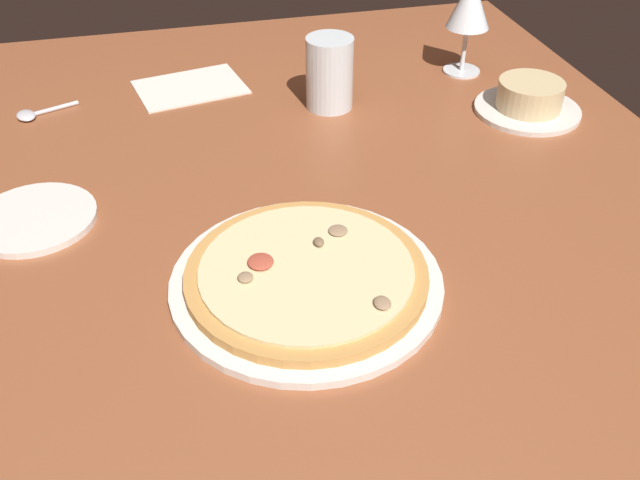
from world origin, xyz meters
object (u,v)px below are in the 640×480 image
object	(u,v)px
pizza_main	(306,277)
paper_menu	(190,87)
wine_glass_far	(470,5)
side_plate	(34,219)
spoon	(33,114)
water_glass	(329,76)
ramekin_on_saucer	(529,100)

from	to	relation	value
pizza_main	paper_menu	xyz separation A→B (cm)	(-54.46, -7.64, -1.05)
wine_glass_far	paper_menu	bearing A→B (deg)	-96.07
side_plate	spoon	bearing A→B (deg)	-175.78
water_glass	spoon	distance (cm)	47.24
ramekin_on_saucer	spoon	distance (cm)	78.52
pizza_main	spoon	size ratio (longest dim) A/B	3.08
wine_glass_far	paper_menu	xyz separation A→B (cm)	(-5.04, -47.36, -11.74)
water_glass	side_plate	distance (cm)	49.54
wine_glass_far	water_glass	distance (cm)	27.89
paper_menu	spoon	distance (cm)	25.47
ramekin_on_saucer	water_glass	distance (cm)	31.83
ramekin_on_saucer	spoon	size ratio (longest dim) A/B	1.68
pizza_main	side_plate	distance (cm)	36.64
paper_menu	spoon	world-z (taller)	spoon
water_glass	paper_menu	xyz separation A→B (cm)	(-12.25, -21.27, -5.02)
ramekin_on_saucer	water_glass	xyz separation A→B (cm)	(-9.67, -30.18, 3.02)
pizza_main	spoon	world-z (taller)	pizza_main
spoon	ramekin_on_saucer	bearing A→B (deg)	77.13
pizza_main	wine_glass_far	size ratio (longest dim) A/B	1.82
paper_menu	ramekin_on_saucer	bearing A→B (deg)	55.90
paper_menu	spoon	size ratio (longest dim) A/B	1.76
side_plate	paper_menu	xyz separation A→B (cm)	(-34.21, 22.89, -0.30)
water_glass	spoon	xyz separation A→B (cm)	(-7.82, -46.35, -4.71)
pizza_main	water_glass	world-z (taller)	water_glass
ramekin_on_saucer	spoon	world-z (taller)	ramekin_on_saucer
ramekin_on_saucer	paper_menu	distance (cm)	55.95
ramekin_on_saucer	side_plate	size ratio (longest dim) A/B	1.08
wine_glass_far	paper_menu	size ratio (longest dim) A/B	0.96
paper_menu	pizza_main	bearing A→B (deg)	-3.04
pizza_main	water_glass	size ratio (longest dim) A/B	2.68
ramekin_on_saucer	paper_menu	world-z (taller)	ramekin_on_saucer
wine_glass_far	ramekin_on_saucer	bearing A→B (deg)	13.61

